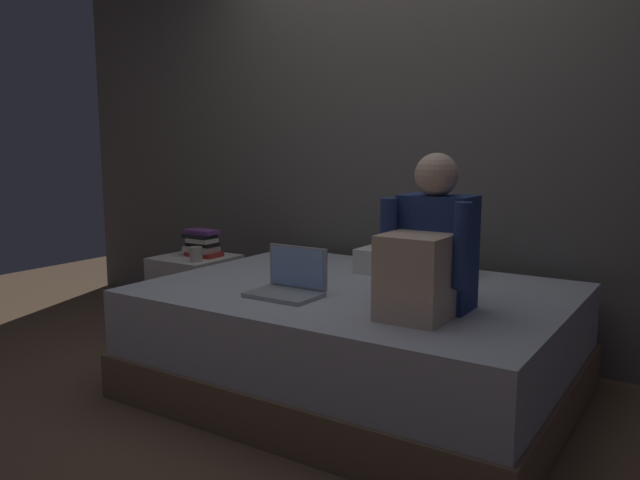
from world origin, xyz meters
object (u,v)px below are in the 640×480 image
laptop (290,283)px  mug (196,254)px  nightstand (196,297)px  person_sitting (429,253)px  bed (357,340)px  pillow (414,261)px  book_stack (202,244)px

laptop → mug: bearing=157.7°
nightstand → person_sitting: 1.90m
bed → laptop: size_ratio=6.25×
pillow → mug: pillow is taller
pillow → book_stack: (-1.36, -0.20, 0.01)m
nightstand → laptop: size_ratio=1.63×
nightstand → pillow: pillow is taller
pillow → book_stack: size_ratio=2.37×
laptop → pillow: bearing=70.5°
pillow → book_stack: book_stack is taller
pillow → book_stack: bearing=-171.5°
nightstand → pillow: (1.39, 0.24, 0.33)m
pillow → book_stack: 1.38m
pillow → laptop: bearing=-109.5°
nightstand → mug: (0.13, -0.12, 0.30)m
nightstand → mug: size_ratio=5.78×
book_stack → pillow: bearing=8.5°
book_stack → laptop: bearing=-27.3°
laptop → pillow: (0.27, 0.77, 0.01)m
laptop → book_stack: (-1.09, 0.56, 0.02)m
book_stack → person_sitting: bearing=-15.7°
person_sitting → pillow: 0.81m
laptop → pillow: size_ratio=0.57×
pillow → nightstand: bearing=-170.1°
person_sitting → pillow: person_sitting is taller
laptop → book_stack: size_ratio=1.35×
person_sitting → book_stack: bearing=164.3°
nightstand → bed: bearing=-9.1°
laptop → person_sitting: bearing=6.6°
bed → person_sitting: bearing=-27.4°
person_sitting → book_stack: person_sitting is taller
laptop → book_stack: bearing=152.7°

